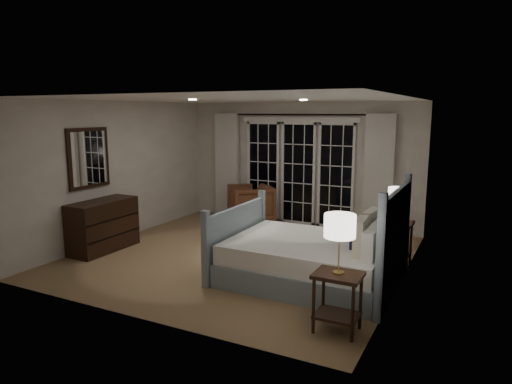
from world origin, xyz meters
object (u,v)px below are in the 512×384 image
at_px(lamp_left, 340,226).
at_px(nightstand_right, 395,236).
at_px(lamp_right, 397,195).
at_px(bed, 313,258).
at_px(nightstand_left, 338,293).
at_px(dresser, 103,225).
at_px(armchair, 251,204).

bearing_deg(lamp_left, nightstand_right, 86.89).
bearing_deg(lamp_right, bed, -124.09).
bearing_deg(lamp_right, nightstand_left, -93.11).
height_order(nightstand_right, dresser, dresser).
bearing_deg(nightstand_right, armchair, 157.01).
bearing_deg(lamp_left, bed, 120.09).
xyz_separation_m(nightstand_left, armchair, (-3.06, 3.88, -0.03)).
xyz_separation_m(nightstand_left, nightstand_right, (0.14, 2.52, 0.02)).
bearing_deg(lamp_left, lamp_right, 86.89).
xyz_separation_m(bed, armchair, (-2.33, 2.63, 0.06)).
bearing_deg(dresser, nightstand_right, 18.33).
distance_m(nightstand_right, lamp_left, 2.63).
distance_m(bed, dresser, 3.65).
bearing_deg(nightstand_right, lamp_left, -93.11).
height_order(armchair, dresser, dresser).
relative_size(bed, nightstand_right, 3.48).
bearing_deg(dresser, nightstand_left, -13.29).
xyz_separation_m(nightstand_right, dresser, (-4.50, -1.49, -0.01)).
bearing_deg(dresser, armchair, 65.29).
bearing_deg(armchair, lamp_right, 26.15).
bearing_deg(armchair, bed, 0.73).
bearing_deg(bed, lamp_right, 55.91).
distance_m(nightstand_right, armchair, 3.47).
height_order(lamp_left, armchair, lamp_left).
xyz_separation_m(lamp_left, armchair, (-3.06, 3.88, -0.75)).
xyz_separation_m(bed, nightstand_right, (0.86, 1.27, 0.10)).
relative_size(nightstand_right, lamp_right, 1.27).
relative_size(nightstand_left, dresser, 0.54).
distance_m(nightstand_left, dresser, 4.49).
relative_size(lamp_right, dresser, 0.44).
bearing_deg(armchair, lamp_left, -2.61).
bearing_deg(bed, lamp_left, -59.91).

